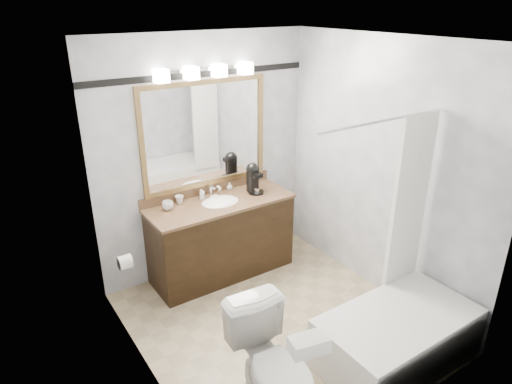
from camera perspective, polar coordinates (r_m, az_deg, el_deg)
room at (r=3.75m, az=3.00°, el=-0.92°), size 2.42×2.62×2.52m
vanity at (r=4.88m, az=-4.36°, el=-5.57°), size 1.53×0.58×0.97m
mirror at (r=4.70m, az=-6.37°, el=7.17°), size 1.40×0.04×1.10m
vanity_light_bar at (r=4.52m, az=-6.39°, el=14.77°), size 1.02×0.14×0.12m
accent_stripe at (r=4.58m, az=-6.77°, el=14.44°), size 2.40×0.01×0.06m
bathtub at (r=4.06m, az=17.26°, el=-16.09°), size 1.30×0.75×1.96m
tp_roll at (r=4.09m, az=-16.08°, el=-8.41°), size 0.11×0.12×0.12m
toilet at (r=3.40m, az=2.38°, el=-21.08°), size 0.52×0.83×0.81m
tissue_box at (r=2.90m, az=6.65°, el=-18.38°), size 0.26×0.18×0.10m
coffee_maker at (r=4.86m, az=-0.36°, el=1.87°), size 0.17×0.21×0.33m
cup_left at (r=4.58m, az=-10.98°, el=-1.66°), size 0.12×0.12×0.09m
cup_right at (r=4.70m, az=-9.54°, el=-0.92°), size 0.09×0.09×0.08m
soap_bottle_a at (r=4.76m, az=-6.77°, el=-0.29°), size 0.06×0.06×0.10m
soap_bottle_b at (r=4.97m, az=-3.33°, el=0.72°), size 0.07×0.07×0.08m
soap_bar at (r=4.79m, az=-5.26°, el=-0.60°), size 0.08×0.05×0.02m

